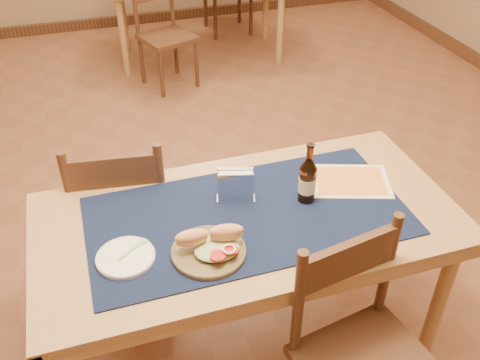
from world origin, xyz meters
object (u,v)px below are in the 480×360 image
object	(u,v)px
chair_main_far	(124,212)
napkin_holder	(236,186)
sandwich_plate	(211,247)
main_table	(248,232)
chair_main_near	(364,358)
beer_bottle	(307,180)

from	to	relation	value
chair_main_far	napkin_holder	xyz separation A→B (m)	(0.42, -0.39, 0.33)
sandwich_plate	napkin_holder	world-z (taller)	napkin_holder
main_table	sandwich_plate	xyz separation A→B (m)	(-0.19, -0.16, 0.12)
sandwich_plate	napkin_holder	bearing A→B (deg)	56.70
main_table	sandwich_plate	distance (m)	0.27
chair_main_near	napkin_holder	xyz separation A→B (m)	(-0.26, 0.65, 0.33)
chair_main_near	beer_bottle	xyz separation A→B (m)	(0.00, 0.56, 0.36)
sandwich_plate	beer_bottle	distance (m)	0.47
beer_bottle	napkin_holder	distance (m)	0.28
main_table	sandwich_plate	world-z (taller)	sandwich_plate
chair_main_far	chair_main_near	bearing A→B (deg)	-56.91
beer_bottle	chair_main_far	bearing A→B (deg)	144.90
chair_main_far	sandwich_plate	size ratio (longest dim) A/B	3.55
beer_bottle	sandwich_plate	bearing A→B (deg)	-157.89
chair_main_far	beer_bottle	distance (m)	0.91
chair_main_far	napkin_holder	distance (m)	0.66
chair_main_far	sandwich_plate	bearing A→B (deg)	-69.36
chair_main_near	napkin_holder	bearing A→B (deg)	111.56
beer_bottle	napkin_holder	size ratio (longest dim) A/B	1.61
main_table	napkin_holder	bearing A→B (deg)	97.39
chair_main_near	napkin_holder	size ratio (longest dim) A/B	5.94
chair_main_far	beer_bottle	xyz separation A→B (m)	(0.68, -0.48, 0.37)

